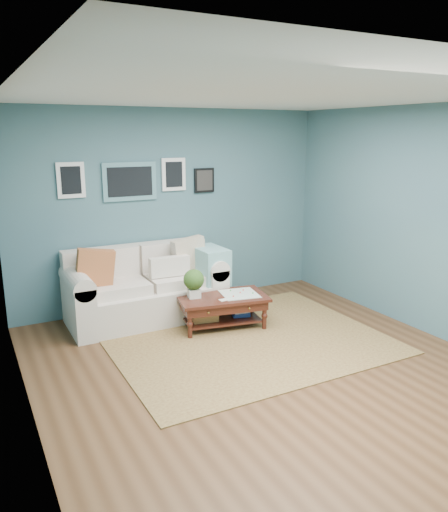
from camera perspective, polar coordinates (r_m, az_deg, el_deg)
room_shell at (r=4.83m, az=5.12°, el=1.79°), size 5.00×5.02×2.70m
area_rug at (r=5.94m, az=2.63°, el=-9.54°), size 3.09×2.48×0.01m
loveseat at (r=6.57m, az=-8.29°, el=-3.46°), size 2.03×0.92×1.04m
coffee_table at (r=6.20m, az=-0.76°, el=-5.21°), size 1.19×0.83×0.76m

